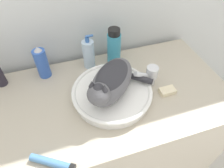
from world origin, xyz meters
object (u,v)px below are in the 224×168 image
Objects in this scene: cat at (110,81)px; soap_bar at (167,91)px; mouthwash_bottle at (114,47)px; cream_tube at (53,163)px; soap_pump_bottle at (89,54)px; faucet at (150,75)px; spray_bottle_trigger at (42,63)px.

soap_bar is (0.28, -0.04, -0.11)m from cat.
cream_tube is (-0.40, -0.50, -0.09)m from mouthwash_bottle.
mouthwash_bottle is 0.14m from soap_pump_bottle.
soap_pump_bottle is at bearing -49.65° from faucet.
faucet is at bearing -24.95° from spray_bottle_trigger.
cream_tube is at bearing -161.83° from soap_bar.
cat is 0.29m from mouthwash_bottle.
soap_bar is (0.17, -0.31, -0.09)m from mouthwash_bottle.
cream_tube reaches higher than soap_bar.
soap_pump_bottle is 1.21× the size of cream_tube.
soap_pump_bottle is at bearing -131.71° from cat.
faucet is (0.22, 0.04, -0.06)m from cat.
spray_bottle_trigger is (-0.39, 0.00, -0.02)m from mouthwash_bottle.
mouthwash_bottle is (-0.11, 0.23, 0.03)m from faucet.
cream_tube is at bearing 20.54° from faucet.
faucet is 0.64× the size of mouthwash_bottle.
cream_tube is 0.60m from soap_bar.
faucet is 0.55m from spray_bottle_trigger.
soap_pump_bottle is 0.45m from soap_bar.
spray_bottle_trigger is at bearing 88.35° from cream_tube.
mouthwash_bottle reaches higher than soap_bar.
faucet is 0.58m from cream_tube.
soap_pump_bottle is 2.59× the size of soap_bar.
cat is 1.75× the size of mouthwash_bottle.
cat reaches higher than spray_bottle_trigger.
spray_bottle_trigger is at bearing -93.19° from cat.
spray_bottle_trigger is 2.38× the size of soap_bar.
cat is 4.75× the size of soap_bar.
mouthwash_bottle reaches higher than faucet.
cat is at bearing -82.51° from soap_pump_bottle.
spray_bottle_trigger reaches higher than soap_bar.
faucet is 0.67× the size of soap_pump_bottle.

